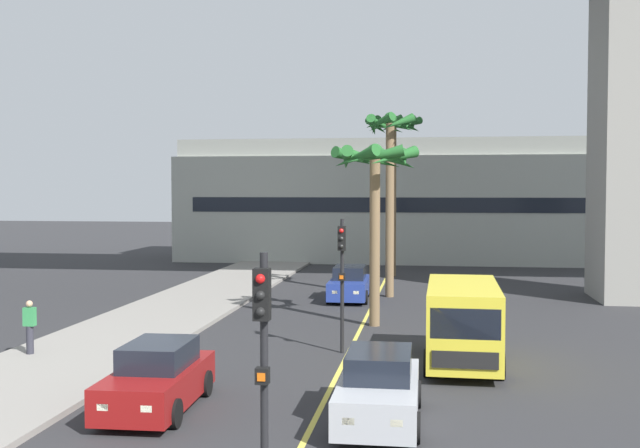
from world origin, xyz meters
name	(u,v)px	position (x,y,z in m)	size (l,w,h in m)	color
sidewalk_left	(41,374)	(-8.00, 16.00, 0.07)	(4.80, 80.00, 0.15)	gray
lane_stripe_center	(360,330)	(0.00, 24.00, 0.00)	(0.14, 56.00, 0.01)	#DBCC4C
pier_building_backdrop	(395,201)	(0.00, 51.71, 4.22)	(30.70, 8.04, 8.56)	#ADB2A8
car_queue_front	(350,284)	(-1.16, 31.49, 0.72)	(1.89, 4.13, 1.56)	navy
car_queue_second	(157,379)	(-3.74, 13.47, 0.72)	(1.92, 4.15, 1.56)	maroon
car_queue_third	(379,390)	(1.42, 13.25, 0.72)	(1.86, 4.11, 1.56)	#B7BABF
delivery_van	(463,321)	(3.47, 19.01, 1.29)	(2.23, 5.28, 2.36)	yellow
traffic_light_median_near	(263,354)	(0.10, 7.52, 2.71)	(0.24, 0.37, 4.20)	black
traffic_light_median_far	(342,267)	(-0.20, 20.10, 2.71)	(0.24, 0.37, 4.20)	black
palm_tree_near_median	(390,157)	(0.60, 32.78, 6.61)	(2.53, 2.64, 8.73)	brown
palm_tree_mid_median	(375,176)	(0.46, 24.99, 5.59)	(3.35, 3.33, 6.81)	brown
palm_tree_far_median	(394,141)	(0.37, 41.40, 7.91)	(3.38, 3.33, 9.42)	brown
pedestrian_far_along	(30,326)	(-9.43, 17.99, 1.00)	(0.34, 0.22, 1.62)	#2D2D38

